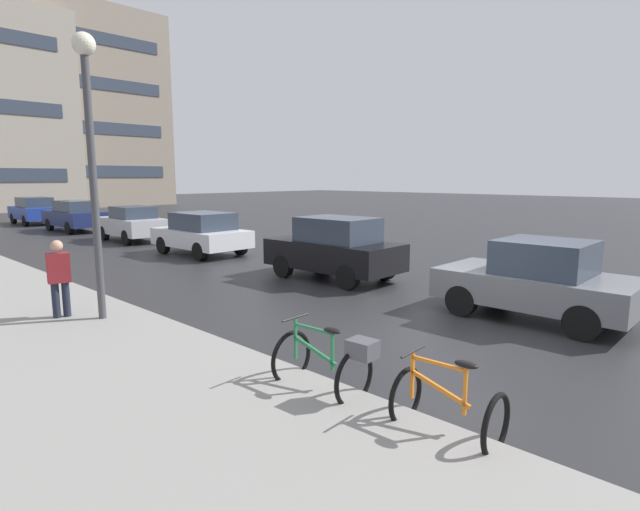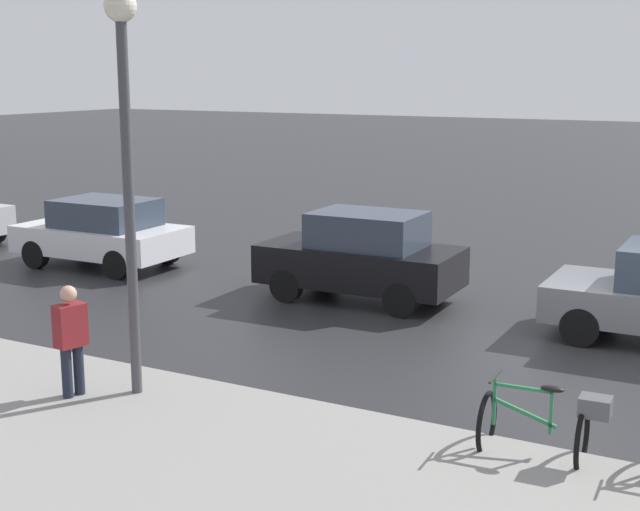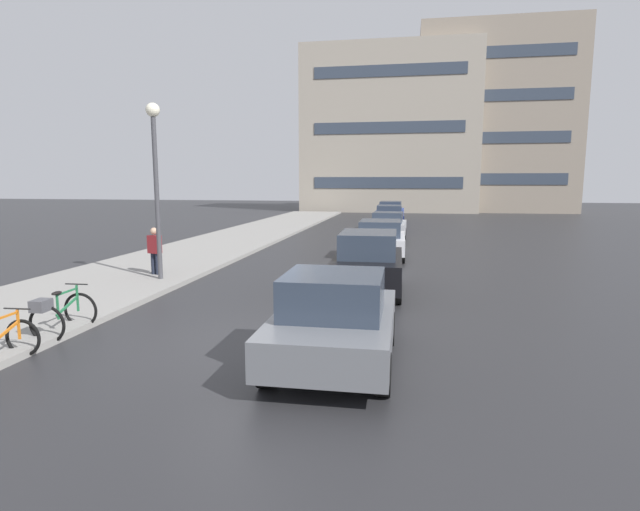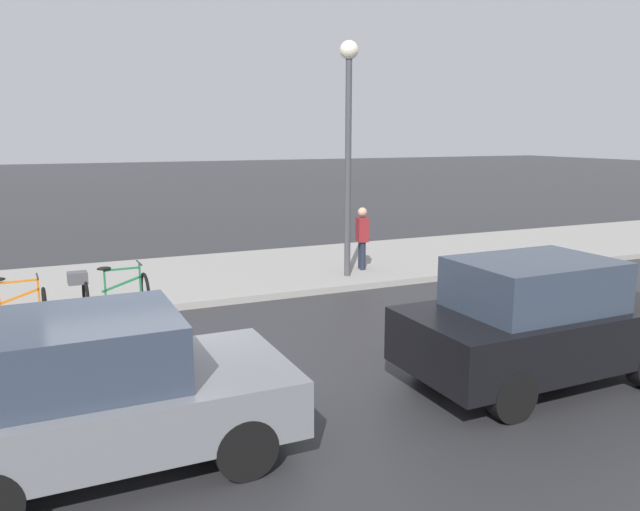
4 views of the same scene
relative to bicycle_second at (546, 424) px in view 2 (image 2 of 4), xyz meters
name	(u,v)px [view 2 (image 2 of 4)]	position (x,y,z in m)	size (l,w,h in m)	color
ground_plane	(599,366)	(3.82, 0.16, -0.49)	(140.00, 140.00, 0.00)	#28282B
bicycle_second	(546,424)	(0.00, 0.00, 0.00)	(0.81, 1.42, 0.98)	black
car_black	(362,256)	(5.73, 5.06, 0.37)	(1.90, 3.87, 1.73)	black
car_white	(103,232)	(5.69, 11.58, 0.30)	(2.03, 3.84, 1.55)	silver
pedestrian	(71,339)	(-1.16, 5.99, 0.43)	(0.45, 0.33, 1.64)	#1E2333
streetlamp	(126,134)	(-0.65, 5.34, 3.10)	(0.41, 0.41, 5.37)	#424247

